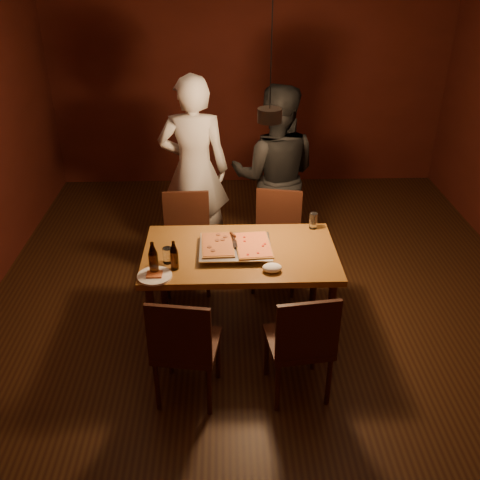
{
  "coord_description": "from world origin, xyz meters",
  "views": [
    {
      "loc": [
        -0.34,
        -3.83,
        2.84
      ],
      "look_at": [
        -0.22,
        -0.24,
        0.85
      ],
      "focal_mm": 40.0,
      "sensor_mm": 36.0,
      "label": 1
    }
  ],
  "objects_px": {
    "diner_dark": "(275,176)",
    "plate_slice": "(155,276)",
    "chair_far_left": "(187,232)",
    "beer_bottle_a": "(153,258)",
    "diner_white": "(194,170)",
    "pizza_tray": "(235,249)",
    "chair_near_left": "(184,341)",
    "pendant_lamp": "(270,114)",
    "dining_table": "(240,259)",
    "chair_far_right": "(277,230)",
    "beer_bottle_b": "(174,255)",
    "chair_near_right": "(302,337)"
  },
  "relations": [
    {
      "from": "diner_dark",
      "to": "plate_slice",
      "type": "bearing_deg",
      "value": 65.33
    },
    {
      "from": "chair_far_left",
      "to": "plate_slice",
      "type": "height_order",
      "value": "chair_far_left"
    },
    {
      "from": "beer_bottle_a",
      "to": "diner_white",
      "type": "distance_m",
      "value": 1.61
    },
    {
      "from": "chair_far_left",
      "to": "pizza_tray",
      "type": "relative_size",
      "value": 0.88
    },
    {
      "from": "chair_near_left",
      "to": "pizza_tray",
      "type": "height_order",
      "value": "chair_near_left"
    },
    {
      "from": "beer_bottle_a",
      "to": "chair_far_left",
      "type": "bearing_deg",
      "value": 80.82
    },
    {
      "from": "diner_white",
      "to": "pendant_lamp",
      "type": "xyz_separation_m",
      "value": [
        0.63,
        -1.04,
        0.84
      ]
    },
    {
      "from": "dining_table",
      "to": "chair_near_left",
      "type": "bearing_deg",
      "value": -116.28
    },
    {
      "from": "dining_table",
      "to": "chair_far_right",
      "type": "height_order",
      "value": "chair_far_right"
    },
    {
      "from": "diner_dark",
      "to": "beer_bottle_b",
      "type": "bearing_deg",
      "value": 67.31
    },
    {
      "from": "chair_far_left",
      "to": "pizza_tray",
      "type": "bearing_deg",
      "value": 118.21
    },
    {
      "from": "pizza_tray",
      "to": "pendant_lamp",
      "type": "xyz_separation_m",
      "value": [
        0.26,
        0.24,
        0.99
      ]
    },
    {
      "from": "beer_bottle_a",
      "to": "diner_white",
      "type": "relative_size",
      "value": 0.14
    },
    {
      "from": "plate_slice",
      "to": "dining_table",
      "type": "bearing_deg",
      "value": 29.05
    },
    {
      "from": "plate_slice",
      "to": "beer_bottle_a",
      "type": "bearing_deg",
      "value": 96.5
    },
    {
      "from": "chair_far_left",
      "to": "pizza_tray",
      "type": "height_order",
      "value": "chair_far_left"
    },
    {
      "from": "plate_slice",
      "to": "diner_white",
      "type": "distance_m",
      "value": 1.66
    },
    {
      "from": "dining_table",
      "to": "diner_dark",
      "type": "xyz_separation_m",
      "value": [
        0.37,
        1.2,
        0.21
      ]
    },
    {
      "from": "chair_near_right",
      "to": "pizza_tray",
      "type": "distance_m",
      "value": 0.93
    },
    {
      "from": "chair_near_left",
      "to": "pendant_lamp",
      "type": "bearing_deg",
      "value": 68.61
    },
    {
      "from": "chair_near_right",
      "to": "pendant_lamp",
      "type": "height_order",
      "value": "pendant_lamp"
    },
    {
      "from": "chair_far_left",
      "to": "chair_far_right",
      "type": "xyz_separation_m",
      "value": [
        0.83,
        0.01,
        0.0
      ]
    },
    {
      "from": "chair_near_right",
      "to": "pendant_lamp",
      "type": "bearing_deg",
      "value": 91.63
    },
    {
      "from": "pizza_tray",
      "to": "diner_dark",
      "type": "distance_m",
      "value": 1.28
    },
    {
      "from": "dining_table",
      "to": "pendant_lamp",
      "type": "distance_m",
      "value": 1.13
    },
    {
      "from": "beer_bottle_b",
      "to": "diner_dark",
      "type": "xyz_separation_m",
      "value": [
        0.86,
        1.44,
        0.02
      ]
    },
    {
      "from": "pendant_lamp",
      "to": "chair_near_right",
      "type": "bearing_deg",
      "value": -80.75
    },
    {
      "from": "pendant_lamp",
      "to": "diner_white",
      "type": "bearing_deg",
      "value": 121.02
    },
    {
      "from": "chair_far_right",
      "to": "chair_near_left",
      "type": "relative_size",
      "value": 1.02
    },
    {
      "from": "beer_bottle_b",
      "to": "pendant_lamp",
      "type": "relative_size",
      "value": 0.21
    },
    {
      "from": "chair_far_right",
      "to": "beer_bottle_a",
      "type": "height_order",
      "value": "beer_bottle_a"
    },
    {
      "from": "chair_far_left",
      "to": "pendant_lamp",
      "type": "height_order",
      "value": "pendant_lamp"
    },
    {
      "from": "chair_far_right",
      "to": "diner_white",
      "type": "relative_size",
      "value": 0.27
    },
    {
      "from": "pizza_tray",
      "to": "chair_near_right",
      "type": "bearing_deg",
      "value": -62.11
    },
    {
      "from": "pizza_tray",
      "to": "beer_bottle_b",
      "type": "height_order",
      "value": "beer_bottle_b"
    },
    {
      "from": "chair_near_right",
      "to": "beer_bottle_b",
      "type": "bearing_deg",
      "value": 140.11
    },
    {
      "from": "beer_bottle_a",
      "to": "chair_far_right",
      "type": "bearing_deg",
      "value": 46.22
    },
    {
      "from": "chair_far_left",
      "to": "chair_far_right",
      "type": "distance_m",
      "value": 0.83
    },
    {
      "from": "dining_table",
      "to": "plate_slice",
      "type": "bearing_deg",
      "value": -150.95
    },
    {
      "from": "diner_white",
      "to": "chair_far_right",
      "type": "bearing_deg",
      "value": 145.39
    },
    {
      "from": "chair_far_right",
      "to": "chair_near_left",
      "type": "distance_m",
      "value": 1.72
    },
    {
      "from": "pizza_tray",
      "to": "chair_far_right",
      "type": "bearing_deg",
      "value": 60.9
    },
    {
      "from": "diner_dark",
      "to": "pendant_lamp",
      "type": "height_order",
      "value": "pendant_lamp"
    },
    {
      "from": "plate_slice",
      "to": "chair_far_right",
      "type": "bearing_deg",
      "value": 47.58
    },
    {
      "from": "dining_table",
      "to": "chair_near_right",
      "type": "relative_size",
      "value": 3.09
    },
    {
      "from": "dining_table",
      "to": "pizza_tray",
      "type": "height_order",
      "value": "pizza_tray"
    },
    {
      "from": "dining_table",
      "to": "chair_near_left",
      "type": "xyz_separation_m",
      "value": [
        -0.4,
        -0.81,
        -0.14
      ]
    },
    {
      "from": "dining_table",
      "to": "beer_bottle_a",
      "type": "xyz_separation_m",
      "value": [
        -0.63,
        -0.3,
        0.2
      ]
    },
    {
      "from": "chair_near_left",
      "to": "diner_white",
      "type": "relative_size",
      "value": 0.26
    },
    {
      "from": "chair_near_right",
      "to": "plate_slice",
      "type": "height_order",
      "value": "chair_near_right"
    }
  ]
}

